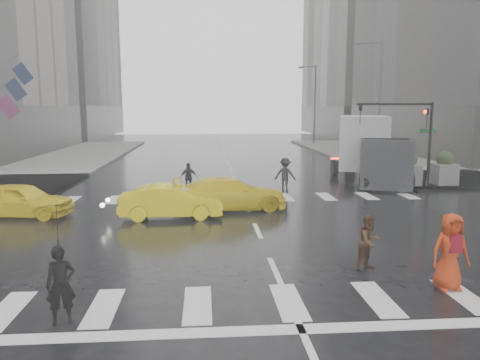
{
  "coord_description": "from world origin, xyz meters",
  "views": [
    {
      "loc": [
        -1.83,
        -15.63,
        4.23
      ],
      "look_at": [
        -0.45,
        2.0,
        1.48
      ],
      "focal_mm": 35.0,
      "sensor_mm": 36.0,
      "label": 1
    }
  ],
  "objects": [
    {
      "name": "ground",
      "position": [
        0.0,
        0.0,
        0.0
      ],
      "size": [
        120.0,
        120.0,
        0.0
      ],
      "primitive_type": "plane",
      "color": "black",
      "rests_on": "ground"
    },
    {
      "name": "building_ne_far",
      "position": [
        29.0,
        56.0,
        16.27
      ],
      "size": [
        26.05,
        26.05,
        36.0
      ],
      "color": "#A8A193",
      "rests_on": "ground"
    },
    {
      "name": "road_markings",
      "position": [
        0.0,
        0.0,
        0.01
      ],
      "size": [
        18.0,
        48.0,
        0.01
      ],
      "primitive_type": null,
      "color": "silver",
      "rests_on": "ground"
    },
    {
      "name": "traffic_signal_pole",
      "position": [
        9.01,
        8.01,
        3.22
      ],
      "size": [
        4.45,
        0.42,
        4.5
      ],
      "color": "black",
      "rests_on": "ground"
    },
    {
      "name": "street_lamp_near",
      "position": [
        10.87,
        18.0,
        4.95
      ],
      "size": [
        2.15,
        0.22,
        9.0
      ],
      "color": "#59595B",
      "rests_on": "ground"
    },
    {
      "name": "street_lamp_far",
      "position": [
        10.87,
        38.0,
        4.95
      ],
      "size": [
        2.15,
        0.22,
        9.0
      ],
      "color": "#59595B",
      "rests_on": "ground"
    },
    {
      "name": "planter_west",
      "position": [
        7.0,
        8.2,
        0.98
      ],
      "size": [
        1.1,
        1.1,
        1.8
      ],
      "color": "gray",
      "rests_on": "ground"
    },
    {
      "name": "planter_mid",
      "position": [
        9.0,
        8.2,
        0.98
      ],
      "size": [
        1.1,
        1.1,
        1.8
      ],
      "color": "gray",
      "rests_on": "ground"
    },
    {
      "name": "planter_east",
      "position": [
        11.0,
        8.2,
        0.98
      ],
      "size": [
        1.1,
        1.1,
        1.8
      ],
      "color": "gray",
      "rests_on": "ground"
    },
    {
      "name": "flag_cluster",
      "position": [
        -15.08,
        18.5,
        5.64
      ],
      "size": [
        2.87,
        3.06,
        4.69
      ],
      "color": "#59595B",
      "rests_on": "ground"
    },
    {
      "name": "pedestrian_black",
      "position": [
        -4.66,
        -6.64,
        1.64
      ],
      "size": [
        1.19,
        1.2,
        2.43
      ],
      "rotation": [
        0.0,
        0.0,
        0.27
      ],
      "color": "black",
      "rests_on": "ground"
    },
    {
      "name": "pedestrian_brown",
      "position": [
        2.49,
        -4.04,
        0.73
      ],
      "size": [
        0.89,
        0.83,
        1.47
      ],
      "primitive_type": "imported",
      "rotation": [
        0.0,
        0.0,
        0.51
      ],
      "color": "#442918",
      "rests_on": "ground"
    },
    {
      "name": "pedestrian_orange",
      "position": [
        3.87,
        -5.57,
        0.92
      ],
      "size": [
        0.89,
        0.58,
        1.82
      ],
      "rotation": [
        0.0,
        0.0,
        0.0
      ],
      "color": "#BE320D",
      "rests_on": "ground"
    },
    {
      "name": "pedestrian_far_a",
      "position": [
        -2.6,
        7.76,
        0.74
      ],
      "size": [
        0.89,
        0.56,
        1.48
      ],
      "primitive_type": "imported",
      "rotation": [
        0.0,
        0.0,
        3.18
      ],
      "color": "black",
      "rests_on": "ground"
    },
    {
      "name": "pedestrian_far_b",
      "position": [
        2.28,
        7.56,
        0.86
      ],
      "size": [
        1.26,
        0.99,
        1.71
      ],
      "primitive_type": "imported",
      "rotation": [
        0.0,
        0.0,
        2.75
      ],
      "color": "black",
      "rests_on": "ground"
    },
    {
      "name": "taxi_front",
      "position": [
        -8.95,
        2.81,
        0.67
      ],
      "size": [
        4.14,
        2.23,
        1.34
      ],
      "primitive_type": "imported",
      "rotation": [
        0.0,
        0.0,
        1.4
      ],
      "color": "yellow",
      "rests_on": "ground"
    },
    {
      "name": "taxi_mid",
      "position": [
        -3.11,
        2.17,
        0.65
      ],
      "size": [
        3.95,
        1.44,
        1.29
      ],
      "primitive_type": "imported",
      "rotation": [
        0.0,
        0.0,
        1.59
      ],
      "color": "yellow",
      "rests_on": "ground"
    },
    {
      "name": "taxi_rear",
      "position": [
        -0.74,
        3.47,
        0.68
      ],
      "size": [
        4.34,
        2.38,
        1.36
      ],
      "primitive_type": "imported",
      "rotation": [
        0.0,
        0.0,
        1.69
      ],
      "color": "yellow",
      "rests_on": "ground"
    },
    {
      "name": "box_truck",
      "position": [
        7.5,
        10.15,
        2.0
      ],
      "size": [
        2.64,
        7.04,
        3.74
      ],
      "rotation": [
        0.0,
        0.0,
        -0.3
      ],
      "color": "silver",
      "rests_on": "ground"
    }
  ]
}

